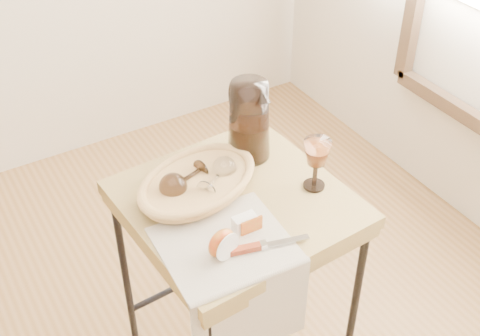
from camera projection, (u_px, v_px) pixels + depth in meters
side_table at (237, 288)px, 1.97m from camera, size 0.61×0.61×0.73m
tea_towel at (225, 244)px, 1.60m from camera, size 0.34×0.31×0.01m
bread_basket at (198, 185)px, 1.75m from camera, size 0.39×0.32×0.06m
goblet_lying_a at (185, 179)px, 1.74m from camera, size 0.14×0.11×0.08m
goblet_lying_b at (217, 177)px, 1.75m from camera, size 0.14×0.12×0.07m
pitcher at (249, 120)px, 1.83m from camera, size 0.22×0.28×0.29m
wine_goblet at (316, 164)px, 1.74m from camera, size 0.08×0.08×0.16m
apple_half at (221, 243)px, 1.55m from camera, size 0.09×0.06×0.08m
apple_wedge at (245, 223)px, 1.63m from camera, size 0.06×0.03×0.04m
table_knife at (266, 245)px, 1.59m from camera, size 0.20×0.07×0.02m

